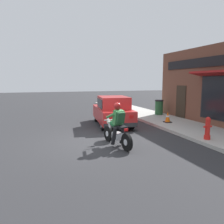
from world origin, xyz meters
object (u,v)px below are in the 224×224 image
at_px(car_hatchback, 113,111).
at_px(traffic_cone, 168,117).
at_px(fire_hydrant, 208,128).
at_px(trash_bin, 159,107).
at_px(motorcycle_with_rider, 117,128).

height_order(car_hatchback, traffic_cone, car_hatchback).
bearing_deg(fire_hydrant, traffic_cone, 81.64).
height_order(traffic_cone, trash_bin, trash_bin).
bearing_deg(fire_hydrant, trash_bin, 75.85).
bearing_deg(motorcycle_with_rider, fire_hydrant, -12.44).
height_order(car_hatchback, trash_bin, car_hatchback).
distance_m(fire_hydrant, trash_bin, 6.28).
height_order(fire_hydrant, trash_bin, trash_bin).
bearing_deg(car_hatchback, motorcycle_with_rider, -106.73).
height_order(motorcycle_with_rider, trash_bin, motorcycle_with_rider).
bearing_deg(motorcycle_with_rider, car_hatchback, 73.27).
distance_m(car_hatchback, traffic_cone, 3.03).
bearing_deg(trash_bin, fire_hydrant, -104.15).
xyz_separation_m(car_hatchback, trash_bin, (3.89, 1.70, -0.13)).
relative_size(motorcycle_with_rider, traffic_cone, 3.35).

